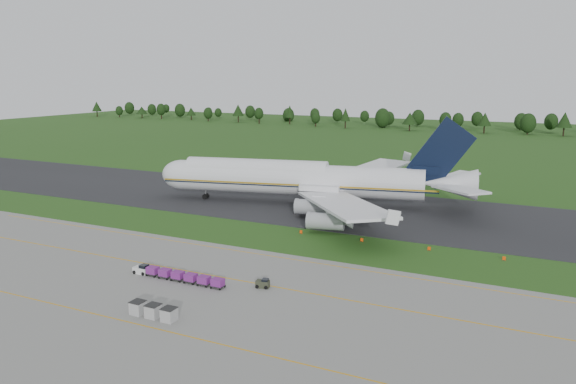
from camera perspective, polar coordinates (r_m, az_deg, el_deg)
The scene contains 10 objects.
ground at distance 103.06m, azimuth -0.69°, elevation -4.75°, with size 600.00×600.00×0.00m, color #204615.
apron at distance 75.91m, azimuth -12.44°, elevation -11.18°, with size 300.00×52.00×0.06m, color slate.
taxiway at distance 127.89m, azimuth 4.91°, elevation -1.51°, with size 300.00×40.00×0.08m, color black.
apron_markings at distance 81.07m, azimuth -9.34°, elevation -9.51°, with size 300.00×30.20×0.01m.
tree_line at distance 313.14m, azimuth 19.58°, elevation 6.88°, with size 529.24×22.56×11.86m.
aircraft at distance 129.18m, azimuth 1.56°, elevation 1.34°, with size 74.35×70.64×20.82m.
baggage_train at distance 83.95m, azimuth -11.29°, elevation -8.29°, with size 15.68×1.42×1.37m.
utility_cart at distance 79.83m, azimuth -2.59°, elevation -9.33°, with size 2.04×1.45×1.02m.
uld_row at distance 72.36m, azimuth -13.53°, elevation -11.66°, with size 6.48×1.68×1.66m.
edge_markers at distance 100.46m, azimuth 10.78°, elevation -5.23°, with size 36.58×0.30×0.60m.
Camera 1 is at (44.13, -88.43, 29.21)m, focal length 35.00 mm.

